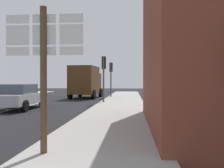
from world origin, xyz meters
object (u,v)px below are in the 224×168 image
Objects in this scene: route_sign_post at (44,64)px; delivery_truck at (86,81)px; traffic_light_far_right at (111,72)px; traffic_light_near_right at (104,69)px; sedan_far at (19,96)px.

delivery_truck is at bearing 98.01° from route_sign_post.
traffic_light_far_right is 1.01× the size of traffic_light_near_right.
traffic_light_far_right reaches higher than sedan_far.
sedan_far is 10.13m from route_sign_post.
traffic_light_near_right reaches higher than delivery_truck.
delivery_truck is 1.48× the size of traffic_light_far_right.
traffic_light_near_right is (2.42, -5.79, 0.90)m from delivery_truck.
route_sign_post reaches higher than sedan_far.
route_sign_post is 12.80m from traffic_light_near_right.
delivery_truck reaches higher than sedan_far.
route_sign_post is 0.93× the size of traffic_light_near_right.
route_sign_post is (4.71, -8.88, 1.24)m from sedan_far.
traffic_light_near_right is at bearing -90.00° from traffic_light_far_right.
traffic_light_near_right is at bearing -67.31° from delivery_truck.
route_sign_post is at bearing -81.99° from delivery_truck.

